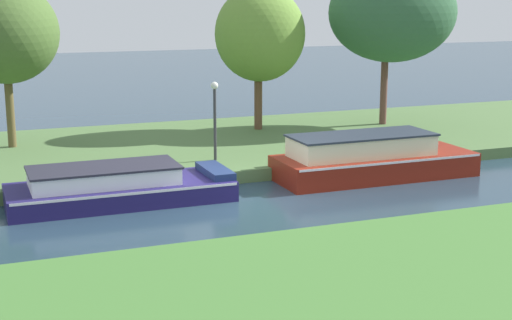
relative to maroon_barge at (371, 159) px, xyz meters
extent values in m
plane|color=#243A4A|center=(-4.62, -1.20, -0.62)|extent=(120.00, 120.00, 0.00)
cube|color=#4E6F3D|center=(-4.62, 5.80, -0.42)|extent=(72.00, 10.00, 0.40)
cube|color=#427431|center=(-4.62, -10.20, -0.42)|extent=(72.00, 10.00, 0.40)
cube|color=maroon|center=(0.15, 0.00, -0.24)|extent=(6.52, 2.26, 0.76)
cube|color=silver|center=(0.15, 0.00, 0.10)|extent=(6.39, 2.29, 0.07)
cube|color=beige|center=(-0.35, 0.00, 0.45)|extent=(4.55, 1.72, 0.63)
cube|color=#252D39|center=(-0.35, 0.00, 0.80)|extent=(4.65, 1.81, 0.06)
cube|color=#211A55|center=(-8.06, 0.00, -0.34)|extent=(6.27, 2.31, 0.57)
cube|color=silver|center=(-8.06, 0.00, -0.09)|extent=(6.14, 2.34, 0.07)
cube|color=white|center=(-8.51, 0.00, 0.17)|extent=(4.03, 1.75, 0.45)
cube|color=#252531|center=(-8.51, 0.00, 0.43)|extent=(4.13, 1.85, 0.06)
cube|color=navy|center=(-5.25, 0.00, 0.05)|extent=(0.65, 1.94, 0.21)
cylinder|color=brown|center=(-10.50, 7.40, 1.33)|extent=(0.29, 0.29, 3.10)
ellipsoid|color=#44612A|center=(-10.50, 7.29, 3.86)|extent=(3.72, 4.80, 3.56)
cylinder|color=brown|center=(-0.88, 7.61, 1.19)|extent=(0.32, 0.32, 2.82)
ellipsoid|color=olive|center=(-0.88, 7.41, 3.63)|extent=(3.63, 3.33, 3.77)
cylinder|color=brown|center=(4.52, 6.85, 1.56)|extent=(0.30, 0.30, 3.56)
ellipsoid|color=#315D3B|center=(4.52, 6.33, 4.45)|extent=(5.54, 4.02, 4.04)
cylinder|color=#333338|center=(-4.38, 2.61, 0.96)|extent=(0.10, 0.10, 2.36)
sphere|color=white|center=(-4.38, 2.61, 2.26)|extent=(0.24, 0.24, 0.24)
camera|label=1|loc=(-11.95, -20.44, 5.10)|focal=52.50mm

